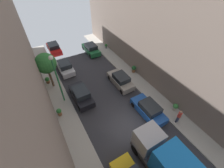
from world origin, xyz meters
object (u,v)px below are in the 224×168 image
object	(u,v)px
parked_car_left_3	(65,67)
parked_car_right_1	(149,110)
lamp_post	(56,74)
street_tree_0	(46,64)
parked_car_left_4	(54,48)
parked_car_right_2	(121,80)
potted_plant_1	(134,69)
potted_plant_0	(59,112)
potted_plant_4	(47,80)
parked_car_left_2	(81,95)
potted_plant_5	(175,107)
parked_car_right_3	(91,49)
pedestrian	(179,116)
potted_plant_3	(106,46)

from	to	relation	value
parked_car_left_3	parked_car_right_1	size ratio (longest dim) A/B	1.00
lamp_post	street_tree_0	bearing A→B (deg)	98.50
parked_car_left_4	lamp_post	xyz separation A→B (m)	(-1.90, -11.99, 3.37)
parked_car_left_4	street_tree_0	size ratio (longest dim) A/B	0.89
parked_car_right_2	potted_plant_1	xyz separation A→B (m)	(2.98, 1.17, -0.03)
potted_plant_0	potted_plant_4	xyz separation A→B (m)	(0.07, 5.95, -0.04)
parked_car_left_2	lamp_post	world-z (taller)	lamp_post
parked_car_left_2	parked_car_left_3	bearing A→B (deg)	90.00
parked_car_left_2	potted_plant_4	bearing A→B (deg)	120.42
parked_car_left_4	parked_car_right_1	distance (m)	19.14
potted_plant_0	potted_plant_1	bearing A→B (deg)	10.73
potted_plant_5	parked_car_right_3	bearing A→B (deg)	99.89
street_tree_0	potted_plant_4	xyz separation A→B (m)	(-0.48, 0.99, -3.03)
parked_car_left_3	parked_car_right_3	xyz separation A→B (m)	(5.40, 2.88, 0.00)
parked_car_left_4	street_tree_0	xyz separation A→B (m)	(-2.37, -8.83, 2.90)
parked_car_right_3	lamp_post	size ratio (longest dim) A/B	0.69
potted_plant_5	lamp_post	world-z (taller)	lamp_post
parked_car_right_2	lamp_post	world-z (taller)	lamp_post
parked_car_right_3	potted_plant_1	world-z (taller)	parked_car_right_3
potted_plant_5	potted_plant_1	bearing A→B (deg)	88.67
parked_car_right_1	lamp_post	size ratio (longest dim) A/B	0.69
parked_car_right_3	street_tree_0	xyz separation A→B (m)	(-7.77, -5.38, 2.90)
potted_plant_0	potted_plant_5	world-z (taller)	potted_plant_5
parked_car_right_3	potted_plant_0	distance (m)	13.28
pedestrian	potted_plant_5	xyz separation A→B (m)	(0.94, 1.18, -0.39)
parked_car_right_3	potted_plant_0	xyz separation A→B (m)	(-8.32, -10.35, -0.09)
parked_car_right_1	parked_car_right_3	world-z (taller)	same
parked_car_right_2	potted_plant_5	world-z (taller)	parked_car_right_2
parked_car_left_4	potted_plant_3	world-z (taller)	parked_car_left_4
parked_car_left_4	parked_car_left_2	bearing A→B (deg)	-90.00
parked_car_left_2	pedestrian	size ratio (longest dim) A/B	2.44
potted_plant_3	lamp_post	xyz separation A→B (m)	(-10.15, -8.41, 3.50)
parked_car_right_2	lamp_post	distance (m)	8.08
pedestrian	potted_plant_1	xyz separation A→B (m)	(1.12, 9.03, -0.39)
pedestrian	lamp_post	xyz separation A→B (m)	(-9.16, 8.69, 3.01)
potted_plant_5	potted_plant_0	bearing A→B (deg)	152.83
parked_car_right_2	potted_plant_5	bearing A→B (deg)	-67.26
parked_car_right_1	potted_plant_3	bearing A→B (deg)	79.06
parked_car_left_3	lamp_post	size ratio (longest dim) A/B	0.69
parked_car_left_4	potted_plant_5	size ratio (longest dim) A/B	4.58
parked_car_left_3	parked_car_right_2	xyz separation A→B (m)	(5.40, -6.50, 0.00)
parked_car_right_3	potted_plant_4	xyz separation A→B (m)	(-8.25, -4.40, -0.13)
parked_car_right_2	street_tree_0	distance (m)	9.21
potted_plant_4	street_tree_0	bearing A→B (deg)	-64.30
parked_car_right_1	potted_plant_1	distance (m)	7.34
potted_plant_4	parked_car_left_2	bearing A→B (deg)	-59.58
parked_car_left_2	potted_plant_1	distance (m)	8.45
street_tree_0	lamp_post	bearing A→B (deg)	-81.50
potted_plant_1	potted_plant_3	distance (m)	8.07
parked_car_right_3	parked_car_left_2	bearing A→B (deg)	-120.28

